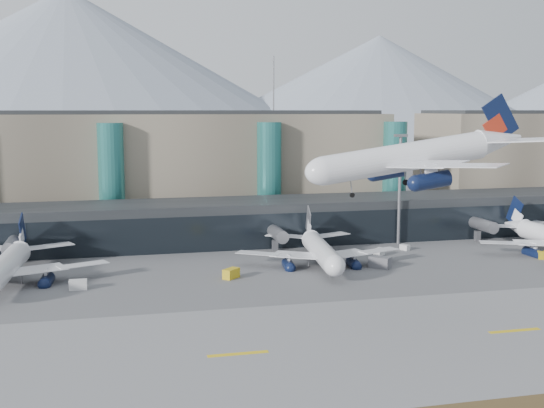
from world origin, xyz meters
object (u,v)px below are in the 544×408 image
Objects in this scene: veh_d at (379,252)px; hero_jet at (426,147)px; veh_g at (405,247)px; veh_h at (231,273)px; veh_a at (78,285)px; lightmast_mid at (400,183)px; veh_c at (380,262)px; jet_parked_mid at (318,243)px; jet_parked_left at (9,256)px.

hero_jet is at bearing -147.97° from veh_d.
veh_h is at bearing -94.66° from veh_g.
veh_h is (27.46, 1.67, 0.06)m from veh_a.
veh_h is (-42.33, -16.30, 0.30)m from veh_g.
lightmast_mid is 8.41× the size of veh_a.
veh_h is at bearing -132.45° from veh_c.
hero_jet is at bearing -29.45° from veh_a.
veh_c is (-13.69, -22.17, -13.29)m from lightmast_mid.
veh_c is (6.78, 32.61, -24.66)m from hero_jet.
veh_a is at bearing -101.29° from veh_g.
veh_g is (7.84, 4.15, -0.18)m from veh_d.
veh_a is (-50.90, 29.58, -24.93)m from hero_jet.
veh_c is at bearing 75.34° from hero_jet.
veh_d is at bearing 113.37° from veh_c.
veh_c is 1.22× the size of veh_h.
veh_g is (12.11, 14.93, -0.51)m from veh_c.
lightmast_mid is at bearing -16.20° from veh_h.
lightmast_mid is 51.62m from veh_h.
lightmast_mid is 30.70m from jet_parked_mid.
lightmast_mid is at bearing -75.19° from jet_parked_left.
jet_parked_mid reaches higher than veh_d.
jet_parked_left is (-83.76, -15.92, -9.86)m from lightmast_mid.
hero_jet is 57.02m from veh_g.
veh_d is (4.27, 10.78, -0.34)m from veh_c.
veh_g is (18.89, 47.54, -25.17)m from hero_jet.
veh_g is at bearing -23.33° from veh_h.
veh_c is at bearing 3.72° from veh_a.
veh_c is (70.07, -6.24, -3.43)m from jet_parked_left.
veh_a is 63.47m from veh_d.
hero_jet is at bearing -97.51° from veh_h.
hero_jet is at bearing -167.44° from jet_parked_mid.
hero_jet reaches higher than veh_c.
veh_h is at bearing -96.78° from jet_parked_left.
jet_parked_left is 11.23× the size of veh_h.
veh_d is (15.03, 4.18, -3.54)m from jet_parked_mid.
hero_jet is 17.14× the size of veh_g.
veh_c is at bearing -121.71° from lightmast_mid.
jet_parked_mid is at bearing -95.71° from veh_g.
veh_c is 30.25m from veh_h.
jet_parked_left is at bearing 97.11° from jet_parked_mid.
veh_d is at bearing -24.97° from veh_h.
veh_h reaches higher than veh_a.
veh_a is 0.75× the size of veh_c.
veh_d is at bearing -67.68° from jet_parked_mid.
veh_a is 1.44× the size of veh_g.
veh_a is at bearing 139.09° from veh_h.
lightmast_mid reaches higher than jet_parked_left.
veh_g is (69.79, 17.97, -0.24)m from veh_a.
lightmast_mid is 29.25m from veh_c.
veh_g is at bearing 15.14° from veh_a.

